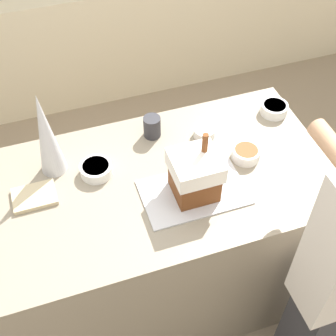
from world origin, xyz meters
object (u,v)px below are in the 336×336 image
cookbook (34,196)px  candy_bowl_center_rear (274,108)px  candy_bowl_behind_tray (246,154)px  baking_tray (194,192)px  gingerbread_house (195,175)px  candy_bowl_front_corner (204,132)px  candy_bowl_far_left (96,169)px  mug (152,127)px  decorative_tree (46,134)px

cookbook → candy_bowl_center_rear: bearing=7.9°
candy_bowl_behind_tray → baking_tray: bearing=-159.1°
candy_bowl_center_rear → cookbook: bearing=-172.1°
gingerbread_house → candy_bowl_front_corner: (0.17, 0.30, -0.09)m
candy_bowl_behind_tray → cookbook: size_ratio=0.70×
gingerbread_house → cookbook: 0.66m
candy_bowl_far_left → cookbook: size_ratio=0.78×
baking_tray → candy_bowl_center_rear: size_ratio=3.31×
candy_bowl_behind_tray → gingerbread_house: bearing=-159.2°
cookbook → mug: mug is taller
gingerbread_house → mug: (-0.06, 0.39, -0.06)m
baking_tray → cookbook: cookbook is taller
baking_tray → mug: (-0.06, 0.39, 0.05)m
mug → baking_tray: bearing=-81.3°
gingerbread_house → candy_bowl_center_rear: 0.65m
gingerbread_house → decorative_tree: size_ratio=0.70×
candy_bowl_far_left → decorative_tree: bearing=152.5°
decorative_tree → mug: 0.49m
candy_bowl_far_left → candy_bowl_center_rear: bearing=6.9°
candy_bowl_behind_tray → candy_bowl_front_corner: size_ratio=1.28×
cookbook → gingerbread_house: bearing=-16.2°
candy_bowl_center_rear → candy_bowl_behind_tray: bearing=-137.6°
gingerbread_house → decorative_tree: decorative_tree is taller
candy_bowl_behind_tray → candy_bowl_front_corner: bearing=122.3°
candy_bowl_front_corner → mug: mug is taller
baking_tray → candy_bowl_behind_tray: size_ratio=3.45×
candy_bowl_center_rear → mug: (-0.60, 0.04, 0.02)m
candy_bowl_center_rear → cookbook: (-1.17, -0.16, -0.02)m
cookbook → decorative_tree: bearing=52.7°
decorative_tree → candy_bowl_far_left: decorative_tree is taller
baking_tray → candy_bowl_behind_tray: bearing=20.9°
gingerbread_house → candy_bowl_front_corner: 0.36m
mug → decorative_tree: bearing=-172.2°
decorative_tree → candy_bowl_far_left: size_ratio=2.93×
gingerbread_house → mug: gingerbread_house is taller
gingerbread_house → mug: size_ratio=2.76×
decorative_tree → candy_bowl_center_rear: (1.07, 0.02, -0.18)m
candy_bowl_behind_tray → mug: mug is taller
gingerbread_house → candy_bowl_behind_tray: bearing=20.8°
decorative_tree → candy_bowl_behind_tray: size_ratio=3.25×
candy_bowl_front_corner → candy_bowl_behind_tray: bearing=-57.7°
candy_bowl_far_left → cookbook: (-0.27, -0.05, -0.02)m
baking_tray → candy_bowl_front_corner: candy_bowl_front_corner is taller
candy_bowl_front_corner → candy_bowl_far_left: candy_bowl_far_left is taller
candy_bowl_front_corner → cookbook: candy_bowl_front_corner is taller
candy_bowl_behind_tray → mug: bearing=141.5°
mug → candy_bowl_far_left: bearing=-153.3°
decorative_tree → mug: decorative_tree is taller
baking_tray → decorative_tree: 0.65m
candy_bowl_front_corner → mug: size_ratio=0.95×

